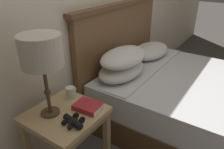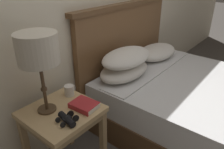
{
  "view_description": "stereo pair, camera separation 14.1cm",
  "coord_description": "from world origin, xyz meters",
  "px_view_note": "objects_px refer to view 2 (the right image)",
  "views": [
    {
      "loc": [
        -1.52,
        -0.33,
        1.51
      ],
      "look_at": [
        -0.15,
        0.6,
        0.69
      ],
      "focal_mm": 35.0,
      "sensor_mm": 36.0,
      "label": 1
    },
    {
      "loc": [
        -1.43,
        -0.44,
        1.51
      ],
      "look_at": [
        -0.15,
        0.6,
        0.69
      ],
      "focal_mm": 35.0,
      "sensor_mm": 36.0,
      "label": 2
    }
  ],
  "objects_px": {
    "book_on_nightstand": "(84,105)",
    "table_lamp": "(38,50)",
    "bed": "(193,102)",
    "nightstand": "(63,120)",
    "coffee_mug": "(69,90)",
    "binoculars_pair": "(67,119)"
  },
  "relations": [
    {
      "from": "bed",
      "to": "book_on_nightstand",
      "type": "xyz_separation_m",
      "value": [
        -1.01,
        0.47,
        0.3
      ]
    },
    {
      "from": "book_on_nightstand",
      "to": "binoculars_pair",
      "type": "xyz_separation_m",
      "value": [
        -0.19,
        -0.03,
        0.0
      ]
    },
    {
      "from": "nightstand",
      "to": "coffee_mug",
      "type": "distance_m",
      "value": 0.24
    },
    {
      "from": "book_on_nightstand",
      "to": "binoculars_pair",
      "type": "height_order",
      "value": "binoculars_pair"
    },
    {
      "from": "coffee_mug",
      "to": "table_lamp",
      "type": "bearing_deg",
      "value": -173.08
    },
    {
      "from": "table_lamp",
      "to": "book_on_nightstand",
      "type": "relative_size",
      "value": 2.81
    },
    {
      "from": "bed",
      "to": "table_lamp",
      "type": "height_order",
      "value": "bed"
    },
    {
      "from": "table_lamp",
      "to": "coffee_mug",
      "type": "distance_m",
      "value": 0.47
    },
    {
      "from": "nightstand",
      "to": "coffee_mug",
      "type": "relative_size",
      "value": 5.74
    },
    {
      "from": "table_lamp",
      "to": "book_on_nightstand",
      "type": "distance_m",
      "value": 0.51
    },
    {
      "from": "table_lamp",
      "to": "nightstand",
      "type": "bearing_deg",
      "value": -51.47
    },
    {
      "from": "table_lamp",
      "to": "book_on_nightstand",
      "type": "bearing_deg",
      "value": -44.26
    },
    {
      "from": "nightstand",
      "to": "binoculars_pair",
      "type": "xyz_separation_m",
      "value": [
        -0.06,
        -0.14,
        0.11
      ]
    },
    {
      "from": "nightstand",
      "to": "book_on_nightstand",
      "type": "relative_size",
      "value": 2.95
    },
    {
      "from": "book_on_nightstand",
      "to": "table_lamp",
      "type": "bearing_deg",
      "value": 135.74
    },
    {
      "from": "bed",
      "to": "binoculars_pair",
      "type": "distance_m",
      "value": 1.31
    },
    {
      "from": "book_on_nightstand",
      "to": "binoculars_pair",
      "type": "distance_m",
      "value": 0.19
    },
    {
      "from": "nightstand",
      "to": "bed",
      "type": "xyz_separation_m",
      "value": [
        1.14,
        -0.58,
        -0.19
      ]
    },
    {
      "from": "table_lamp",
      "to": "coffee_mug",
      "type": "height_order",
      "value": "table_lamp"
    },
    {
      "from": "nightstand",
      "to": "bed",
      "type": "bearing_deg",
      "value": -26.79
    },
    {
      "from": "book_on_nightstand",
      "to": "binoculars_pair",
      "type": "bearing_deg",
      "value": -170.55
    },
    {
      "from": "nightstand",
      "to": "book_on_nightstand",
      "type": "xyz_separation_m",
      "value": [
        0.13,
        -0.11,
        0.11
      ]
    }
  ]
}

